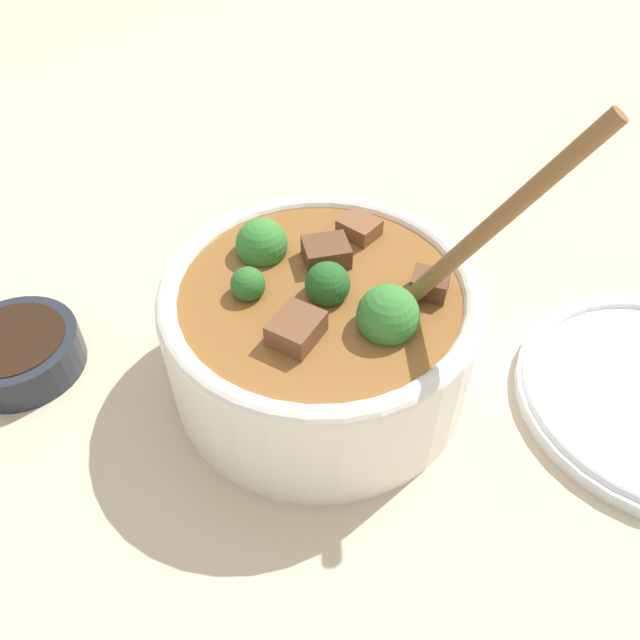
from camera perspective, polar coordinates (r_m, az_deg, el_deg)
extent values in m
plane|color=#C6B293|center=(0.52, 0.00, -5.08)|extent=(4.00, 4.00, 0.00)
cylinder|color=white|center=(0.48, 0.00, -1.56)|extent=(0.24, 0.24, 0.09)
torus|color=white|center=(0.45, 0.00, 2.51)|extent=(0.24, 0.24, 0.02)
cylinder|color=brown|center=(0.47, 0.00, 0.18)|extent=(0.21, 0.21, 0.06)
sphere|color=#235B23|center=(0.44, 0.40, 3.04)|extent=(0.03, 0.03, 0.03)
cylinder|color=#6B9956|center=(0.45, 0.39, 0.84)|extent=(0.01, 0.01, 0.01)
sphere|color=#2D6B28|center=(0.45, -6.60, 3.27)|extent=(0.03, 0.03, 0.03)
cylinder|color=#6B9956|center=(0.46, -6.41, 1.57)|extent=(0.01, 0.01, 0.01)
sphere|color=#387F33|center=(0.42, 6.14, 0.30)|extent=(0.04, 0.04, 0.04)
cylinder|color=#6B9956|center=(0.44, 5.83, -2.55)|extent=(0.02, 0.02, 0.02)
sphere|color=#387F33|center=(0.48, -5.34, 6.91)|extent=(0.04, 0.04, 0.04)
cylinder|color=#6B9956|center=(0.50, -5.12, 4.30)|extent=(0.01, 0.01, 0.02)
cube|color=brown|center=(0.50, 3.59, 8.06)|extent=(0.03, 0.03, 0.02)
cube|color=brown|center=(0.45, 9.97, 3.09)|extent=(0.03, 0.03, 0.02)
cube|color=brown|center=(0.41, -2.16, -1.21)|extent=(0.04, 0.03, 0.03)
cube|color=brown|center=(0.47, 0.57, 5.80)|extent=(0.04, 0.04, 0.03)
ellipsoid|color=brown|center=(0.45, 7.35, 1.30)|extent=(0.04, 0.03, 0.01)
cylinder|color=brown|center=(0.40, 15.53, 8.36)|extent=(0.06, 0.10, 0.16)
cylinder|color=#232833|center=(0.57, -25.83, -2.69)|extent=(0.10, 0.10, 0.03)
cylinder|color=black|center=(0.56, -26.20, -1.89)|extent=(0.08, 0.08, 0.01)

